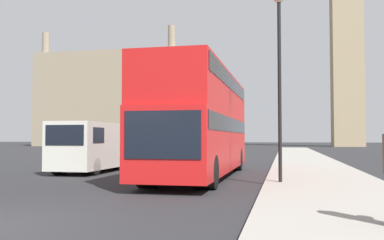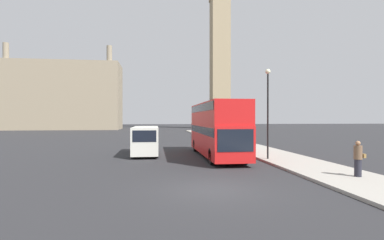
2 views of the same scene
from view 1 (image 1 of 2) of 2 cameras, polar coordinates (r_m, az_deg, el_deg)
building_block_distant at (r=86.63m, az=-10.05°, el=2.61°), size 29.99×11.71×22.16m
red_double_decker_bus at (r=17.42m, az=1.23°, el=0.04°), size 2.54×11.38×4.18m
white_van at (r=20.95m, az=-12.72°, el=-3.31°), size 2.05×6.19×2.30m
street_lamp at (r=14.68m, az=11.57°, el=8.07°), size 0.36×0.36×6.34m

